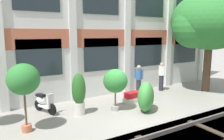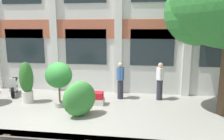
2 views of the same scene
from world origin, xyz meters
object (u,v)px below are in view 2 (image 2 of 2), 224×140
(scooter_near_curb, at_px, (14,86))
(resident_watching_tracks, at_px, (120,79))
(potted_plant_square_trough, at_px, (93,98))
(topiary_hedge, at_px, (80,99))
(potted_plant_ribbed_drum, at_px, (27,82))
(potted_plant_terracotta_small, at_px, (59,76))
(resident_by_doorway, at_px, (160,80))

(scooter_near_curb, relative_size, resident_watching_tracks, 0.79)
(potted_plant_square_trough, height_order, topiary_hedge, topiary_hedge)
(potted_plant_ribbed_drum, relative_size, potted_plant_terracotta_small, 0.96)
(potted_plant_square_trough, height_order, resident_by_doorway, resident_by_doorway)
(potted_plant_terracotta_small, bearing_deg, scooter_near_curb, 154.77)
(potted_plant_ribbed_drum, distance_m, scooter_near_curb, 1.63)
(potted_plant_square_trough, height_order, potted_plant_ribbed_drum, potted_plant_ribbed_drum)
(potted_plant_ribbed_drum, bearing_deg, resident_watching_tracks, 15.13)
(scooter_near_curb, distance_m, resident_watching_tracks, 5.12)
(potted_plant_square_trough, xyz_separation_m, topiary_hedge, (-0.22, -1.26, 0.39))
(scooter_near_curb, height_order, resident_watching_tracks, resident_watching_tracks)
(topiary_hedge, bearing_deg, scooter_near_curb, 151.37)
(potted_plant_square_trough, xyz_separation_m, resident_by_doorway, (2.78, 1.00, 0.65))
(resident_watching_tracks, xyz_separation_m, topiary_hedge, (-1.26, -2.17, -0.25))
(potted_plant_ribbed_drum, xyz_separation_m, scooter_near_curb, (-1.21, 0.98, -0.48))
(potted_plant_square_trough, bearing_deg, resident_watching_tracks, 41.14)
(resident_watching_tracks, bearing_deg, scooter_near_curb, -24.36)
(potted_plant_ribbed_drum, xyz_separation_m, topiary_hedge, (2.63, -1.11, -0.28))
(potted_plant_terracotta_small, relative_size, resident_watching_tracks, 1.10)
(potted_plant_ribbed_drum, relative_size, resident_by_doorway, 1.05)
(potted_plant_terracotta_small, distance_m, topiary_hedge, 1.47)
(resident_by_doorway, bearing_deg, topiary_hedge, -137.45)
(potted_plant_square_trough, relative_size, potted_plant_ribbed_drum, 0.51)
(resident_by_doorway, bearing_deg, scooter_near_curb, -173.04)
(topiary_hedge, bearing_deg, resident_watching_tracks, 59.80)
(topiary_hedge, bearing_deg, potted_plant_ribbed_drum, 157.06)
(resident_by_doorway, height_order, resident_watching_tracks, resident_by_doorway)
(potted_plant_square_trough, height_order, scooter_near_curb, scooter_near_curb)
(potted_plant_terracotta_small, xyz_separation_m, resident_watching_tracks, (2.32, 1.38, -0.39))
(scooter_near_curb, relative_size, resident_by_doorway, 0.78)
(resident_watching_tracks, bearing_deg, topiary_hedge, 34.64)
(potted_plant_square_trough, xyz_separation_m, potted_plant_terracotta_small, (-1.28, -0.47, 1.03))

